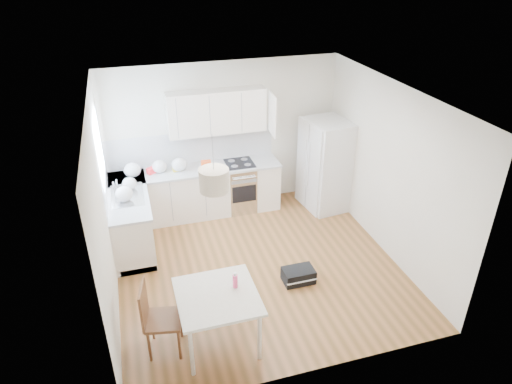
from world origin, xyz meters
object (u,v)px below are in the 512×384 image
refrigerator (326,165)px  dining_chair (164,318)px  dining_table (218,300)px  gym_bag (298,275)px

refrigerator → dining_chair: 4.28m
dining_table → gym_bag: bearing=30.3°
refrigerator → dining_table: (-2.65, -2.78, -0.18)m
dining_chair → gym_bag: (2.02, 0.74, -0.39)m
dining_table → dining_chair: dining_chair is taller
refrigerator → gym_bag: 2.46m
dining_table → gym_bag: 1.69m
refrigerator → dining_chair: size_ratio=1.72×
refrigerator → dining_chair: bearing=-147.6°
refrigerator → dining_table: 3.85m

